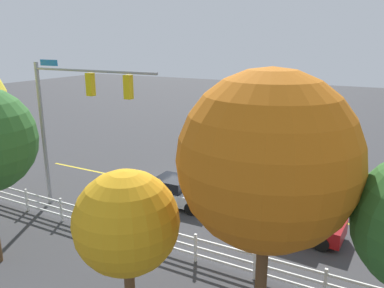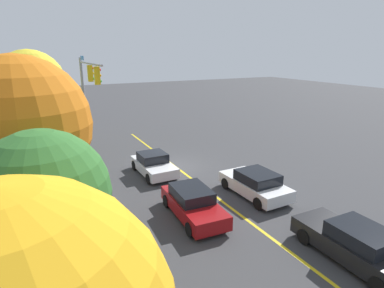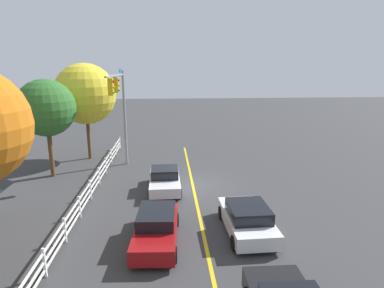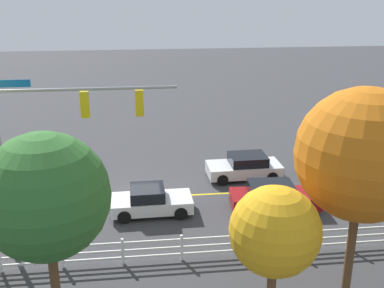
# 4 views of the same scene
# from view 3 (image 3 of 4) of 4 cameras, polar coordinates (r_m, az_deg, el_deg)

# --- Properties ---
(ground_plane) EXTENTS (120.00, 120.00, 0.00)m
(ground_plane) POSITION_cam_3_polar(r_m,az_deg,el_deg) (20.87, 0.12, -7.34)
(ground_plane) COLOR #38383A
(lane_center_stripe) EXTENTS (28.00, 0.16, 0.01)m
(lane_center_stripe) POSITION_cam_3_polar(r_m,az_deg,el_deg) (17.20, 1.18, -12.05)
(lane_center_stripe) COLOR gold
(lane_center_stripe) RESTS_ON ground_plane
(signal_assembly) EXTENTS (6.99, 0.38, 7.35)m
(signal_assembly) POSITION_cam_3_polar(r_m,az_deg,el_deg) (22.79, -12.76, 7.43)
(signal_assembly) COLOR gray
(signal_assembly) RESTS_ON ground_plane
(car_0) EXTENTS (4.44, 2.05, 1.41)m
(car_0) POSITION_cam_3_polar(r_m,az_deg,el_deg) (14.34, -6.37, -14.60)
(car_0) COLOR maroon
(car_0) RESTS_ON ground_plane
(car_1) EXTENTS (4.28, 2.10, 1.40)m
(car_1) POSITION_cam_3_polar(r_m,az_deg,el_deg) (15.21, 9.82, -13.02)
(car_1) COLOR silver
(car_1) RESTS_ON ground_plane
(car_3) EXTENTS (3.97, 1.98, 1.38)m
(car_3) POSITION_cam_3_polar(r_m,az_deg,el_deg) (19.93, -4.90, -6.43)
(car_3) COLOR silver
(car_3) RESTS_ON ground_plane
(white_rail_fence) EXTENTS (26.10, 0.10, 1.15)m
(white_rail_fence) POSITION_cam_3_polar(r_m,az_deg,el_deg) (18.37, -18.57, -9.04)
(white_rail_fence) COLOR white
(white_rail_fence) RESTS_ON ground_plane
(tree_4) EXTENTS (4.87, 4.87, 7.81)m
(tree_4) POSITION_cam_3_polar(r_m,az_deg,el_deg) (27.26, -18.54, 8.48)
(tree_4) COLOR brown
(tree_4) RESTS_ON ground_plane
(tree_5) EXTENTS (3.84, 3.84, 6.73)m
(tree_5) POSITION_cam_3_polar(r_m,az_deg,el_deg) (23.54, -24.64, 5.86)
(tree_5) COLOR brown
(tree_5) RESTS_ON ground_plane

